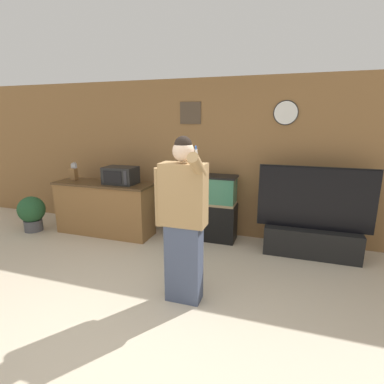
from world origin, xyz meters
TOP-DOWN VIEW (x-y plane):
  - ground_plane at (0.00, 0.00)m, footprint 18.00×18.00m
  - wall_back_paneled at (0.00, 2.95)m, footprint 10.00×0.08m
  - counter_island at (-1.69, 2.31)m, footprint 1.73×0.55m
  - microwave at (-1.35, 2.34)m, footprint 0.53×0.37m
  - knife_block at (-2.32, 2.36)m, footprint 0.11×0.10m
  - aquarium_on_stand at (-0.03, 2.64)m, footprint 1.13×0.38m
  - tv_on_stand at (1.68, 2.48)m, footprint 1.59×0.40m
  - person_standing at (0.28, 0.86)m, footprint 0.57×0.43m
  - potted_plant at (-2.99, 2.00)m, footprint 0.46×0.46m

SIDE VIEW (x-z plane):
  - ground_plane at x=0.00m, z-range 0.00..0.00m
  - potted_plant at x=-2.99m, z-range 0.04..0.66m
  - tv_on_stand at x=1.68m, z-range -0.28..1.04m
  - counter_island at x=-1.69m, z-range 0.00..0.91m
  - aquarium_on_stand at x=-0.03m, z-range 0.00..1.08m
  - person_standing at x=0.28m, z-range 0.04..1.83m
  - knife_block at x=-2.32m, z-range 0.87..1.18m
  - microwave at x=-1.35m, z-range 0.91..1.19m
  - wall_back_paneled at x=0.00m, z-range 0.00..2.60m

